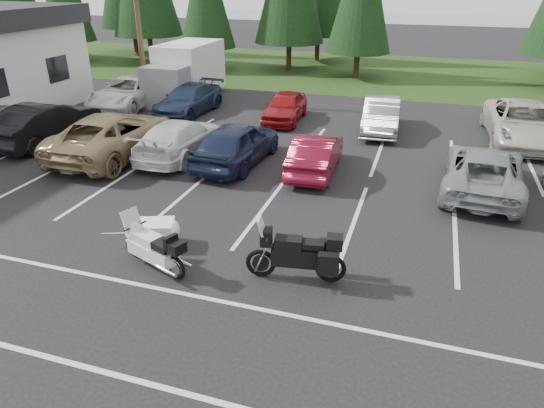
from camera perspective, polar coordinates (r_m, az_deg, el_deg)
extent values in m
plane|color=black|center=(13.69, -4.37, -2.10)|extent=(120.00, 120.00, 0.00)
cube|color=#1F3812|center=(36.06, 10.41, 15.10)|extent=(80.00, 16.00, 0.01)
cube|color=slate|center=(66.49, 18.13, 18.99)|extent=(70.00, 50.00, 0.02)
cylinder|color=#473321|center=(27.51, -15.57, 20.93)|extent=(0.26, 0.26, 9.00)
cube|color=silver|center=(15.37, -1.61, 1.22)|extent=(32.00, 16.00, 0.01)
cylinder|color=#332316|center=(47.21, -27.44, 16.74)|extent=(0.36, 0.36, 2.50)
cylinder|color=#332316|center=(42.29, -22.51, 16.65)|extent=(0.36, 0.36, 2.16)
cylinder|color=#332316|center=(40.09, -14.12, 17.82)|extent=(0.36, 0.36, 2.78)
cylinder|color=#332316|center=(36.34, -7.45, 17.06)|extent=(0.36, 0.36, 2.11)
cylinder|color=#332316|center=(35.79, 2.00, 17.53)|extent=(0.36, 0.36, 2.62)
cylinder|color=#332316|center=(33.53, 9.94, 16.32)|extent=(0.36, 0.36, 2.26)
cylinder|color=#332316|center=(45.73, -15.85, 18.58)|extent=(0.36, 0.36, 2.88)
cylinder|color=#332316|center=(39.96, 5.37, 18.36)|extent=(0.36, 0.36, 2.71)
imported|color=#9E9FA3|center=(23.73, -28.83, 8.68)|extent=(1.78, 4.11, 1.38)
imported|color=black|center=(21.95, -25.06, 8.63)|extent=(1.99, 5.04, 1.63)
imported|color=#8B7750|center=(19.40, -18.12, 7.79)|extent=(2.82, 5.95, 1.64)
imported|color=silver|center=(18.72, -10.75, 7.60)|extent=(1.99, 4.83, 1.40)
imported|color=#171F3A|center=(17.64, -4.16, 7.15)|extent=(2.15, 4.70, 1.56)
imported|color=maroon|center=(16.93, 5.19, 5.88)|extent=(1.58, 4.07, 1.32)
imported|color=gray|center=(16.71, 23.67, 3.62)|extent=(2.72, 5.21, 1.40)
imported|color=white|center=(26.71, -16.38, 12.52)|extent=(2.58, 5.44, 1.50)
imported|color=#1B2944|center=(24.69, -9.79, 12.00)|extent=(2.20, 4.82, 1.37)
imported|color=maroon|center=(23.08, 1.55, 11.37)|extent=(1.78, 4.00, 1.34)
imported|color=slate|center=(21.99, 12.72, 10.14)|extent=(1.79, 4.38, 1.41)
imported|color=beige|center=(22.49, 27.42, 8.47)|extent=(2.86, 5.82, 1.59)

